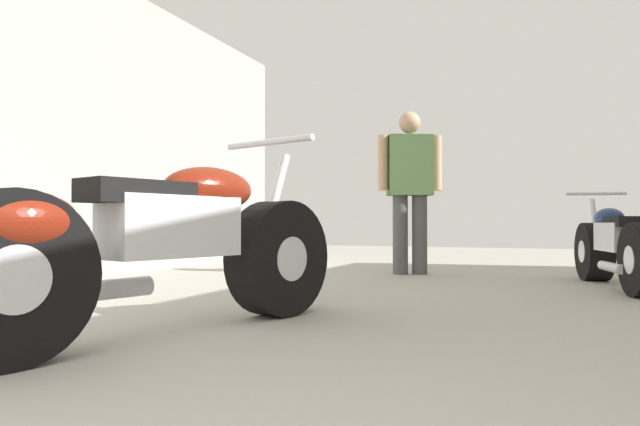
% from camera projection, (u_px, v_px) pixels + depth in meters
% --- Properties ---
extents(ground_plane, '(17.68, 17.68, 0.00)m').
position_uv_depth(ground_plane, '(409.00, 302.00, 3.77)').
color(ground_plane, '#A8A399').
extents(garage_partition_left, '(0.08, 8.10, 2.97)m').
position_uv_depth(garage_partition_left, '(49.00, 115.00, 5.02)').
color(garage_partition_left, '#A3A099').
rests_on(garage_partition_left, ground_plane).
extents(motorcycle_maroon_cruiser, '(0.88, 2.10, 0.99)m').
position_uv_depth(motorcycle_maroon_cruiser, '(163.00, 246.00, 2.59)').
color(motorcycle_maroon_cruiser, black).
rests_on(motorcycle_maroon_cruiser, ground_plane).
extents(motorcycle_black_naked, '(0.64, 1.73, 0.81)m').
position_uv_depth(motorcycle_black_naked, '(618.00, 248.00, 4.54)').
color(motorcycle_black_naked, black).
rests_on(motorcycle_black_naked, ground_plane).
extents(mechanic_in_blue, '(0.65, 0.41, 1.68)m').
position_uv_depth(mechanic_in_blue, '(410.00, 182.00, 5.83)').
color(mechanic_in_blue, '#4C4C4C').
rests_on(mechanic_in_blue, ground_plane).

